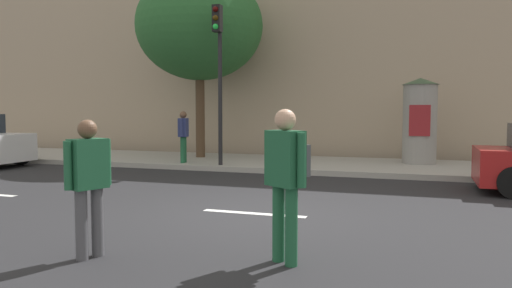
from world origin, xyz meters
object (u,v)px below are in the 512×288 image
street_tree (200,26)px  pedestrian_in_dark_shirt (88,178)px  pedestrian_with_bag (286,171)px  pedestrian_near_pole (183,133)px  traffic_light (219,59)px  poster_column (420,120)px

street_tree → pedestrian_in_dark_shirt: size_ratio=3.82×
pedestrian_with_bag → pedestrian_near_pole: (-5.40, 7.97, 0.01)m
pedestrian_near_pole → pedestrian_with_bag: bearing=-55.9°
traffic_light → poster_column: 6.22m
poster_column → street_tree: street_tree is taller
traffic_light → pedestrian_with_bag: (4.09, -7.63, -2.14)m
traffic_light → pedestrian_with_bag: 8.92m
traffic_light → street_tree: street_tree is taller
poster_column → traffic_light: bearing=-155.7°
traffic_light → poster_column: bearing=24.3°
street_tree → pedestrian_near_pole: bearing=-81.0°
pedestrian_with_bag → pedestrian_near_pole: bearing=124.1°
street_tree → pedestrian_in_dark_shirt: 11.46m
poster_column → pedestrian_near_pole: (-6.76, -2.11, -0.39)m
poster_column → pedestrian_in_dark_shirt: poster_column is taller
traffic_light → street_tree: 2.98m
pedestrian_in_dark_shirt → street_tree: bearing=108.5°
poster_column → pedestrian_with_bag: size_ratio=1.46×
traffic_light → pedestrian_with_bag: traffic_light is taller
traffic_light → pedestrian_near_pole: 2.53m
pedestrian_with_bag → pedestrian_near_pole: size_ratio=1.12×
street_tree → pedestrian_with_bag: (5.68, -9.76, -3.49)m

